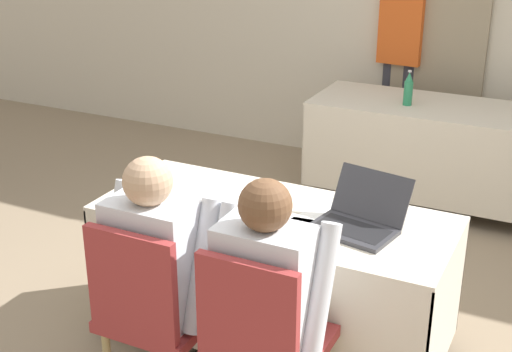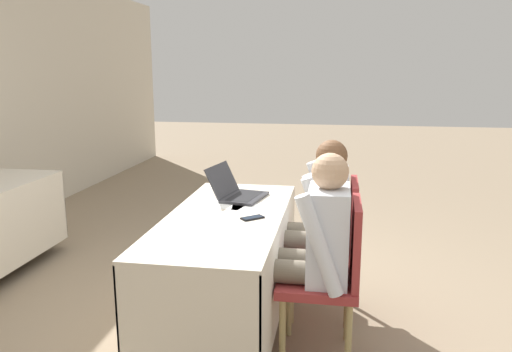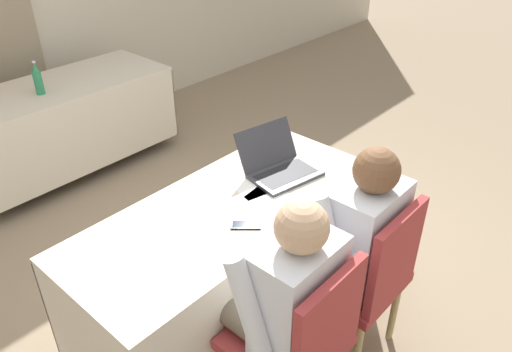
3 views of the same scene
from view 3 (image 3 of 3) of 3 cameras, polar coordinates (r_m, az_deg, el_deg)
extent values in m
plane|color=gray|center=(2.93, -2.86, -15.11)|extent=(24.00, 24.00, 0.00)
cube|color=beige|center=(2.45, -3.31, -3.59)|extent=(1.67, 0.70, 0.02)
cube|color=beige|center=(2.47, 2.78, -12.57)|extent=(1.67, 0.01, 0.60)
cube|color=beige|center=(2.85, -8.10, -5.91)|extent=(1.67, 0.01, 0.60)
cube|color=beige|center=(3.16, 7.52, -1.60)|extent=(0.01, 0.70, 0.60)
cylinder|color=#333333|center=(2.89, -2.89, -14.36)|extent=(0.06, 0.06, 0.11)
cube|color=beige|center=(4.13, -21.80, 9.53)|extent=(1.67, 0.70, 0.02)
cube|color=beige|center=(3.97, -18.50, 4.33)|extent=(1.67, 0.01, 0.60)
cube|color=beige|center=(4.54, -23.14, 6.89)|extent=(1.67, 0.01, 0.60)
cube|color=beige|center=(4.63, -12.10, 9.31)|extent=(0.01, 0.70, 0.60)
cylinder|color=#333333|center=(4.40, -20.10, 1.58)|extent=(0.06, 0.06, 0.11)
cube|color=#333338|center=(2.66, 3.39, 0.10)|extent=(0.40, 0.30, 0.02)
cube|color=black|center=(2.66, 3.40, 0.29)|extent=(0.34, 0.22, 0.00)
cube|color=#333338|center=(2.72, 1.17, 3.59)|extent=(0.37, 0.17, 0.21)
cube|color=black|center=(2.72, 1.17, 3.59)|extent=(0.34, 0.15, 0.18)
cube|color=black|center=(2.31, -1.18, -5.61)|extent=(0.14, 0.15, 0.01)
cube|color=#192333|center=(2.31, -1.18, -5.50)|extent=(0.12, 0.13, 0.00)
cube|color=white|center=(2.40, -6.94, -4.36)|extent=(0.31, 0.36, 0.00)
cube|color=white|center=(2.47, 2.12, -2.93)|extent=(0.24, 0.32, 0.00)
cube|color=white|center=(2.62, -0.75, -0.64)|extent=(0.27, 0.34, 0.00)
cylinder|color=#288456|center=(3.97, -23.59, 9.73)|extent=(0.06, 0.06, 0.17)
cone|color=#288456|center=(3.93, -23.96, 11.29)|extent=(0.05, 0.05, 0.07)
cylinder|color=silver|center=(3.92, -24.08, 11.81)|extent=(0.02, 0.02, 0.01)
cylinder|color=tan|center=(2.55, 2.56, -17.37)|extent=(0.04, 0.04, 0.41)
cube|color=#9E3333|center=(2.22, 3.34, -18.34)|extent=(0.44, 0.44, 0.05)
cube|color=#9E3333|center=(1.96, 8.32, -16.53)|extent=(0.40, 0.04, 0.45)
cylinder|color=tan|center=(2.85, 9.23, -11.38)|extent=(0.04, 0.04, 0.41)
cylinder|color=tan|center=(2.64, 4.80, -15.42)|extent=(0.04, 0.04, 0.41)
cylinder|color=tan|center=(2.74, 15.52, -14.51)|extent=(0.04, 0.04, 0.41)
cylinder|color=tan|center=(2.52, 11.50, -19.11)|extent=(0.04, 0.04, 0.41)
cube|color=#9E3333|center=(2.52, 10.78, -11.41)|extent=(0.44, 0.44, 0.05)
cube|color=#9E3333|center=(2.29, 15.66, -8.96)|extent=(0.40, 0.04, 0.45)
cylinder|color=#665B4C|center=(2.25, 2.25, -13.88)|extent=(0.13, 0.42, 0.13)
cylinder|color=#665B4C|center=(2.16, -0.95, -16.44)|extent=(0.13, 0.42, 0.13)
cylinder|color=#665B4C|center=(2.55, -1.13, -16.58)|extent=(0.10, 0.10, 0.46)
cylinder|color=#665B4C|center=(2.47, -4.13, -18.88)|extent=(0.10, 0.10, 0.46)
cube|color=silver|center=(1.99, 4.75, -13.81)|extent=(0.36, 0.22, 0.52)
cylinder|color=silver|center=(2.12, 7.42, -10.05)|extent=(0.08, 0.26, 0.54)
cylinder|color=silver|center=(1.89, -0.32, -16.52)|extent=(0.08, 0.26, 0.54)
sphere|color=tan|center=(1.75, 5.25, -5.80)|extent=(0.20, 0.20, 0.20)
cylinder|color=#665B4C|center=(2.56, 9.62, -7.62)|extent=(0.13, 0.42, 0.13)
cylinder|color=#665B4C|center=(2.45, 7.25, -9.68)|extent=(0.13, 0.42, 0.13)
cylinder|color=#665B4C|center=(2.83, 6.00, -10.75)|extent=(0.10, 0.10, 0.46)
cylinder|color=#665B4C|center=(2.72, 3.68, -12.70)|extent=(0.10, 0.10, 0.46)
cube|color=silver|center=(2.31, 12.53, -6.80)|extent=(0.36, 0.22, 0.52)
cylinder|color=silver|center=(2.48, 14.27, -3.95)|extent=(0.08, 0.26, 0.54)
cylinder|color=silver|center=(2.18, 8.77, -8.87)|extent=(0.08, 0.26, 0.54)
sphere|color=brown|center=(2.12, 13.62, 0.62)|extent=(0.20, 0.20, 0.20)
camera|label=1|loc=(2.95, 71.25, 11.27)|focal=50.00mm
camera|label=2|loc=(1.76, -98.08, -26.05)|focal=35.00mm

